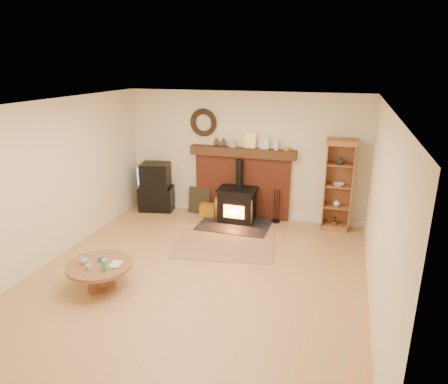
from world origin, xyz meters
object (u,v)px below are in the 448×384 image
(tv_unit, at_px, (156,188))
(curio_cabinet, at_px, (338,185))
(wood_stove, at_px, (237,206))
(coffee_table, at_px, (100,268))

(tv_unit, relative_size, curio_cabinet, 0.60)
(wood_stove, xyz_separation_m, tv_unit, (-1.90, 0.20, 0.16))
(wood_stove, bearing_deg, curio_cabinet, 8.19)
(wood_stove, xyz_separation_m, curio_cabinet, (1.94, 0.28, 0.55))
(curio_cabinet, bearing_deg, tv_unit, -178.75)
(tv_unit, height_order, coffee_table, tv_unit)
(wood_stove, height_order, tv_unit, wood_stove)
(wood_stove, relative_size, coffee_table, 1.51)
(wood_stove, height_order, curio_cabinet, curio_cabinet)
(coffee_table, bearing_deg, curio_cabinet, 46.27)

